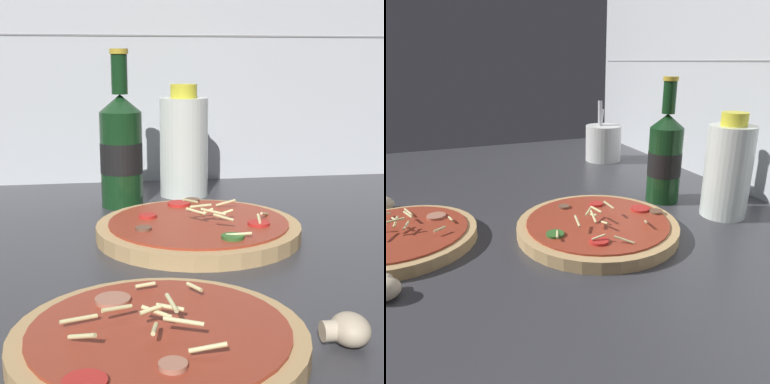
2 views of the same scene
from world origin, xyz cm
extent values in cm
cube|color=#38383D|center=(0.00, 0.00, 1.25)|extent=(160.00, 90.00, 2.50)
cylinder|color=tan|center=(-11.83, -24.18, 3.42)|extent=(23.99, 23.99, 1.84)
cylinder|color=#9E3823|center=(-11.83, -24.18, 4.49)|extent=(21.11, 21.11, 0.30)
cylinder|color=#B7755B|center=(-15.37, -18.35, 4.84)|extent=(3.17, 3.17, 0.40)
cylinder|color=beige|center=(-15.11, -22.66, 5.90)|extent=(2.59, 1.58, 0.65)
cylinder|color=beige|center=(-10.85, -24.38, 6.85)|extent=(0.77, 3.01, 0.51)
cylinder|color=beige|center=(-12.32, -16.18, 5.21)|extent=(1.95, 0.78, 0.42)
cylinder|color=beige|center=(-10.79, -22.84, 5.80)|extent=(2.36, 1.06, 0.63)
cylinder|color=beige|center=(-12.06, -24.35, 6.13)|extent=(2.51, 0.90, 1.16)
cylinder|color=beige|center=(-12.50, -24.56, 6.46)|extent=(1.94, 0.97, 0.62)
cylinder|color=beige|center=(-18.17, -22.74, 5.24)|extent=(3.05, 1.51, 0.53)
cylinder|color=beige|center=(-8.03, -18.08, 5.51)|extent=(1.32, 1.86, 0.41)
cylinder|color=tan|center=(-3.50, 6.62, 3.48)|extent=(26.96, 26.96, 1.96)
cylinder|color=#9E3823|center=(-3.50, 6.62, 4.61)|extent=(23.73, 23.73, 0.30)
cylinder|color=brown|center=(-11.03, 3.40, 4.96)|extent=(2.04, 2.04, 0.40)
cylinder|color=#336628|center=(-0.77, -1.79, 4.96)|extent=(2.78, 2.78, 0.40)
cylinder|color=red|center=(3.84, 3.47, 4.96)|extent=(2.87, 2.87, 0.40)
cylinder|color=red|center=(-9.98, 9.39, 4.96)|extent=(2.41, 2.41, 0.40)
cylinder|color=brown|center=(-2.68, 17.57, 4.96)|extent=(2.29, 2.29, 0.40)
cylinder|color=red|center=(-4.88, 15.68, 4.96)|extent=(3.32, 3.32, 0.40)
cylinder|color=beige|center=(-2.69, 5.39, 6.28)|extent=(2.02, 0.85, 0.92)
cylinder|color=beige|center=(-0.47, -1.71, 5.23)|extent=(3.09, 1.36, 0.74)
cylinder|color=beige|center=(-1.84, 5.10, 6.33)|extent=(3.30, 0.93, 1.07)
cylinder|color=beige|center=(1.53, 12.82, 5.54)|extent=(2.77, 1.80, 1.36)
cylinder|color=beige|center=(-0.16, 6.24, 5.84)|extent=(2.18, 0.37, 0.93)
cylinder|color=beige|center=(-4.21, 9.02, 6.91)|extent=(2.24, 1.21, 1.01)
cylinder|color=beige|center=(5.52, 6.73, 5.31)|extent=(1.89, 2.79, 1.19)
cylinder|color=beige|center=(-3.28, 6.24, 6.87)|extent=(2.95, 0.88, 0.41)
cylinder|color=beige|center=(-1.13, 2.01, 6.37)|extent=(2.62, 0.64, 1.10)
cylinder|color=beige|center=(3.84, 3.37, 5.61)|extent=(0.65, 2.15, 0.89)
cylinder|color=beige|center=(-4.05, 5.22, 6.43)|extent=(2.49, 2.27, 0.67)
cylinder|color=#143819|center=(-12.75, 25.71, 10.06)|extent=(6.67, 6.67, 15.12)
cone|color=#143819|center=(-12.75, 25.71, 18.99)|extent=(6.67, 6.67, 2.74)
cylinder|color=#143819|center=(-12.75, 25.71, 23.40)|extent=(2.54, 2.54, 6.09)
cylinder|color=gold|center=(-12.75, 25.71, 26.85)|extent=(2.92, 2.92, 0.80)
cylinder|color=black|center=(-12.75, 25.71, 10.36)|extent=(6.74, 6.74, 4.84)
cylinder|color=silver|center=(-1.84, 31.82, 10.90)|extent=(8.25, 8.25, 16.81)
cylinder|color=yellow|center=(-1.84, 31.82, 20.46)|extent=(4.54, 4.54, 2.29)
cylinder|color=silver|center=(-47.64, 28.91, 7.54)|extent=(10.20, 10.20, 10.07)
cylinder|color=#BCBCC1|center=(-47.94, 27.92, 13.02)|extent=(3.16, 2.00, 13.03)
cylinder|color=#BCBCC1|center=(-48.87, 28.28, 11.84)|extent=(2.50, 3.32, 10.66)
camera|label=1|loc=(-15.96, -67.31, 25.47)|focal=55.00mm
camera|label=2|loc=(48.54, -18.03, 29.96)|focal=35.00mm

